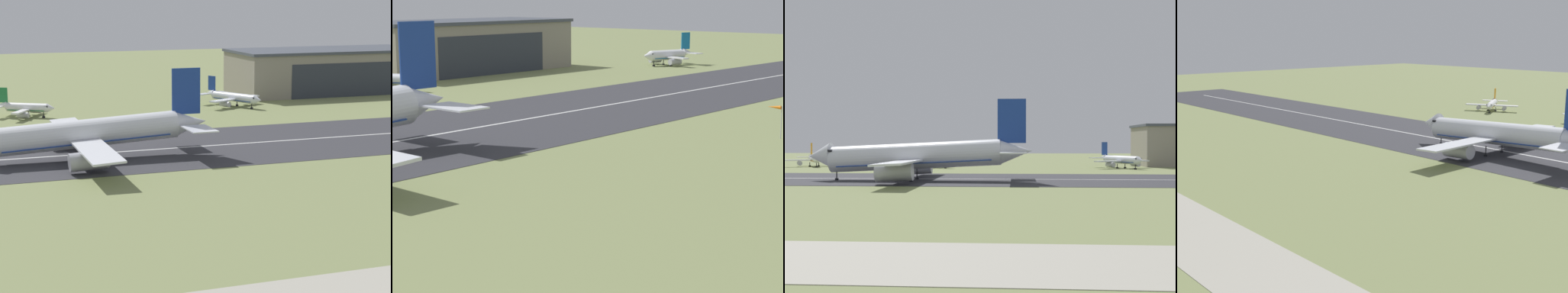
# 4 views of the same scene
# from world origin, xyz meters

# --- Properties ---
(ground_plane) EXTENTS (690.87, 690.87, 0.00)m
(ground_plane) POSITION_xyz_m (0.00, 59.05, 0.00)
(ground_plane) COLOR #7A8451
(runway_strip) EXTENTS (450.87, 42.69, 0.06)m
(runway_strip) POSITION_xyz_m (0.00, 118.11, 0.03)
(runway_strip) COLOR #333338
(runway_strip) RESTS_ON ground_plane
(runway_centreline) EXTENTS (405.78, 0.70, 0.01)m
(runway_centreline) POSITION_xyz_m (0.00, 118.11, 0.07)
(runway_centreline) COLOR silver
(runway_centreline) RESTS_ON runway_strip
(hangar_building) EXTENTS (66.75, 27.85, 14.97)m
(hangar_building) POSITION_xyz_m (76.24, 194.46, 7.50)
(hangar_building) COLOR gray
(hangar_building) RESTS_ON ground_plane
(airplane_parked_west) EXTENTS (20.45, 19.17, 10.29)m
(airplane_parked_west) POSITION_xyz_m (131.97, 160.12, 3.24)
(airplane_parked_west) COLOR white
(airplane_parked_west) RESTS_ON ground_plane
(windsock_pole) EXTENTS (0.88, 2.40, 5.19)m
(windsock_pole) POSITION_xyz_m (37.30, 75.53, 4.62)
(windsock_pole) COLOR #B7B7BC
(windsock_pole) RESTS_ON ground_plane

